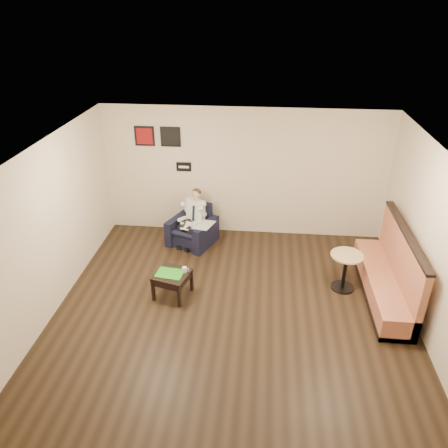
# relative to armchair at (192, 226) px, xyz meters

# --- Properties ---
(ground) EXTENTS (6.00, 6.00, 0.00)m
(ground) POSITION_rel_armchair_xyz_m (1.06, -2.36, -0.41)
(ground) COLOR black
(ground) RESTS_ON ground
(wall_back) EXTENTS (6.00, 0.02, 2.80)m
(wall_back) POSITION_rel_armchair_xyz_m (1.06, 0.64, 0.99)
(wall_back) COLOR #F0E1C5
(wall_back) RESTS_ON ground
(wall_front) EXTENTS (6.00, 0.02, 2.80)m
(wall_front) POSITION_rel_armchair_xyz_m (1.06, -5.36, 0.99)
(wall_front) COLOR #F0E1C5
(wall_front) RESTS_ON ground
(wall_left) EXTENTS (0.02, 6.00, 2.80)m
(wall_left) POSITION_rel_armchair_xyz_m (-1.94, -2.36, 0.99)
(wall_left) COLOR #F0E1C5
(wall_left) RESTS_ON ground
(wall_right) EXTENTS (0.02, 6.00, 2.80)m
(wall_right) POSITION_rel_armchair_xyz_m (4.06, -2.36, 0.99)
(wall_right) COLOR #F0E1C5
(wall_right) RESTS_ON ground
(ceiling) EXTENTS (6.00, 6.00, 0.02)m
(ceiling) POSITION_rel_armchair_xyz_m (1.06, -2.36, 2.39)
(ceiling) COLOR white
(ceiling) RESTS_ON wall_back
(seating_sign) EXTENTS (0.32, 0.02, 0.20)m
(seating_sign) POSITION_rel_armchair_xyz_m (-0.24, 0.62, 1.09)
(seating_sign) COLOR black
(seating_sign) RESTS_ON wall_back
(art_print_left) EXTENTS (0.42, 0.03, 0.42)m
(art_print_left) POSITION_rel_armchair_xyz_m (-1.04, 0.62, 1.74)
(art_print_left) COLOR maroon
(art_print_left) RESTS_ON wall_back
(art_print_right) EXTENTS (0.42, 0.03, 0.42)m
(art_print_right) POSITION_rel_armchair_xyz_m (-0.49, 0.62, 1.74)
(art_print_right) COLOR black
(art_print_right) RESTS_ON wall_back
(armchair) EXTENTS (1.12, 1.12, 0.83)m
(armchair) POSITION_rel_armchair_xyz_m (0.00, 0.00, 0.00)
(armchair) COLOR black
(armchair) RESTS_ON ground
(seated_man) EXTENTS (0.81, 0.96, 1.13)m
(seated_man) POSITION_rel_armchair_xyz_m (-0.04, -0.10, 0.15)
(seated_man) COLOR silver
(seated_man) RESTS_ON armchair
(lap_papers) EXTENTS (0.26, 0.32, 0.01)m
(lap_papers) POSITION_rel_armchair_xyz_m (-0.08, -0.18, 0.09)
(lap_papers) COLOR white
(lap_papers) RESTS_ON seated_man
(newspaper) EXTENTS (0.49, 0.54, 0.01)m
(newspaper) POSITION_rel_armchair_xyz_m (0.29, -0.22, 0.15)
(newspaper) COLOR silver
(newspaper) RESTS_ON armchair
(side_table) EXTENTS (0.70, 0.70, 0.46)m
(side_table) POSITION_rel_armchair_xyz_m (-0.04, -1.87, -0.18)
(side_table) COLOR black
(side_table) RESTS_ON ground
(green_folder) EXTENTS (0.50, 0.39, 0.01)m
(green_folder) POSITION_rel_armchair_xyz_m (-0.08, -1.88, 0.05)
(green_folder) COLOR green
(green_folder) RESTS_ON side_table
(coffee_mug) EXTENTS (0.10, 0.10, 0.10)m
(coffee_mug) POSITION_rel_armchair_xyz_m (0.17, -1.80, 0.10)
(coffee_mug) COLOR white
(coffee_mug) RESTS_ON side_table
(smartphone) EXTENTS (0.16, 0.13, 0.01)m
(smartphone) POSITION_rel_armchair_xyz_m (0.05, -1.72, 0.05)
(smartphone) COLOR black
(smartphone) RESTS_ON side_table
(banquette) EXTENTS (0.59, 2.48, 1.27)m
(banquette) POSITION_rel_armchair_xyz_m (3.65, -1.49, 0.22)
(banquette) COLOR #B36245
(banquette) RESTS_ON ground
(cafe_table) EXTENTS (0.62, 0.62, 0.72)m
(cafe_table) POSITION_rel_armchair_xyz_m (3.00, -1.35, -0.06)
(cafe_table) COLOR tan
(cafe_table) RESTS_ON ground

